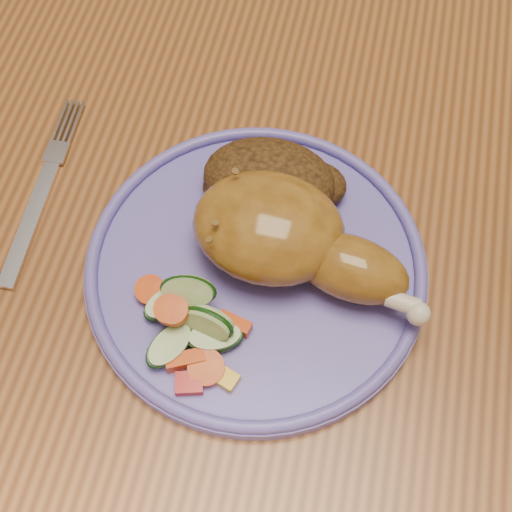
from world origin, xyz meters
TOP-DOWN VIEW (x-y plane):
  - ground at (0.00, 0.00)m, footprint 4.00×4.00m
  - dining_table at (0.00, 0.00)m, footprint 0.90×1.40m
  - plate at (-0.06, -0.10)m, footprint 0.27×0.27m
  - plate_rim at (-0.06, -0.10)m, footprint 0.26×0.26m
  - chicken_leg at (-0.04, -0.09)m, footprint 0.19×0.10m
  - rice_pilaf at (-0.06, -0.04)m, footprint 0.12×0.08m
  - vegetable_pile at (-0.10, -0.17)m, footprint 0.09×0.09m
  - fork at (-0.25, -0.07)m, footprint 0.02×0.17m

SIDE VIEW (x-z plane):
  - ground at x=0.00m, z-range 0.00..0.00m
  - dining_table at x=0.00m, z-range 0.29..1.04m
  - fork at x=-0.25m, z-range 0.75..0.76m
  - plate at x=-0.06m, z-range 0.75..0.76m
  - plate_rim at x=-0.06m, z-range 0.76..0.77m
  - vegetable_pile at x=-0.10m, z-range 0.75..0.80m
  - rice_pilaf at x=-0.06m, z-range 0.76..0.80m
  - chicken_leg at x=-0.04m, z-range 0.76..0.82m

